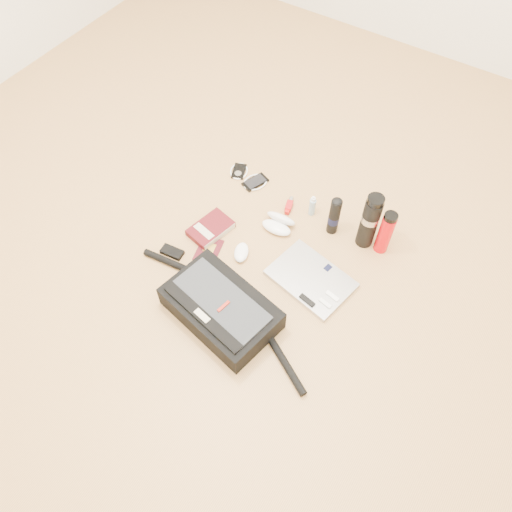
{
  "coord_description": "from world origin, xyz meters",
  "views": [
    {
      "loc": [
        0.62,
        -0.96,
        1.86
      ],
      "look_at": [
        -0.04,
        0.07,
        0.06
      ],
      "focal_mm": 35.0,
      "sensor_mm": 36.0,
      "label": 1
    }
  ],
  "objects_px": {
    "laptop": "(311,279)",
    "book": "(211,229)",
    "messenger_bag": "(220,308)",
    "thermos_red": "(385,233)",
    "thermos_black": "(370,221)"
  },
  "relations": [
    {
      "from": "book",
      "to": "thermos_black",
      "type": "bearing_deg",
      "value": 40.3
    },
    {
      "from": "messenger_bag",
      "to": "thermos_red",
      "type": "xyz_separation_m",
      "value": [
        0.41,
        0.67,
        0.06
      ]
    },
    {
      "from": "messenger_bag",
      "to": "book",
      "type": "height_order",
      "value": "messenger_bag"
    },
    {
      "from": "thermos_black",
      "to": "laptop",
      "type": "bearing_deg",
      "value": -107.62
    },
    {
      "from": "messenger_bag",
      "to": "thermos_red",
      "type": "bearing_deg",
      "value": 69.52
    },
    {
      "from": "messenger_bag",
      "to": "laptop",
      "type": "xyz_separation_m",
      "value": [
        0.23,
        0.35,
        -0.05
      ]
    },
    {
      "from": "messenger_bag",
      "to": "laptop",
      "type": "bearing_deg",
      "value": 67.41
    },
    {
      "from": "laptop",
      "to": "book",
      "type": "xyz_separation_m",
      "value": [
        -0.52,
        -0.02,
        0.01
      ]
    },
    {
      "from": "thermos_black",
      "to": "thermos_red",
      "type": "bearing_deg",
      "value": 4.36
    },
    {
      "from": "laptop",
      "to": "book",
      "type": "relative_size",
      "value": 1.74
    },
    {
      "from": "laptop",
      "to": "book",
      "type": "height_order",
      "value": "book"
    },
    {
      "from": "book",
      "to": "thermos_black",
      "type": "xyz_separation_m",
      "value": [
        0.62,
        0.33,
        0.13
      ]
    },
    {
      "from": "messenger_bag",
      "to": "book",
      "type": "distance_m",
      "value": 0.44
    },
    {
      "from": "thermos_black",
      "to": "thermos_red",
      "type": "height_order",
      "value": "thermos_black"
    },
    {
      "from": "laptop",
      "to": "thermos_red",
      "type": "height_order",
      "value": "thermos_red"
    }
  ]
}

